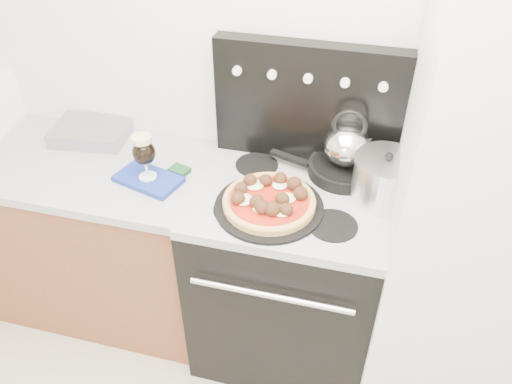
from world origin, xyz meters
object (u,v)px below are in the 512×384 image
(pizza_pan, at_px, (269,206))
(skillet, at_px, (344,169))
(fridge, at_px, (484,221))
(beer_glass, at_px, (145,157))
(tea_kettle, at_px, (347,142))
(pizza, at_px, (269,200))
(oven_mitt, at_px, (148,179))
(stock_pot, at_px, (385,180))
(base_cabinet, at_px, (71,233))
(stove_body, at_px, (287,277))

(pizza_pan, relative_size, skillet, 1.42)
(fridge, height_order, beer_glass, fridge)
(tea_kettle, bearing_deg, pizza, -117.91)
(oven_mitt, relative_size, stock_pot, 1.11)
(beer_glass, bearing_deg, base_cabinet, 172.45)
(base_cabinet, relative_size, skillet, 5.00)
(pizza, height_order, tea_kettle, tea_kettle)
(base_cabinet, distance_m, skillet, 1.39)
(fridge, height_order, stock_pot, fridge)
(pizza_pan, relative_size, pizza, 1.18)
(beer_glass, bearing_deg, fridge, 0.82)
(oven_mitt, height_order, stock_pot, stock_pot)
(oven_mitt, bearing_deg, stock_pot, 6.04)
(stove_body, xyz_separation_m, pizza, (-0.07, -0.11, 0.52))
(base_cabinet, xyz_separation_m, pizza_pan, (1.04, -0.13, 0.50))
(skillet, bearing_deg, stock_pot, -37.78)
(stove_body, bearing_deg, fridge, -2.05)
(base_cabinet, relative_size, stove_body, 1.65)
(stove_body, distance_m, skillet, 0.57)
(beer_glass, distance_m, tea_kettle, 0.80)
(fridge, xyz_separation_m, beer_glass, (-1.29, -0.02, 0.07))
(fridge, xyz_separation_m, pizza, (-0.77, -0.08, 0.01))
(beer_glass, bearing_deg, stove_body, 4.23)
(base_cabinet, xyz_separation_m, pizza, (1.04, -0.13, 0.53))
(base_cabinet, height_order, stove_body, stove_body)
(pizza, relative_size, stock_pot, 1.46)
(base_cabinet, relative_size, stock_pot, 6.07)
(base_cabinet, bearing_deg, stock_pot, 1.18)
(pizza_pan, height_order, skillet, skillet)
(base_cabinet, bearing_deg, oven_mitt, -7.55)
(stock_pot, bearing_deg, skillet, 142.22)
(fridge, relative_size, oven_mitt, 7.15)
(fridge, bearing_deg, pizza_pan, -173.83)
(pizza_pan, xyz_separation_m, stock_pot, (0.41, 0.16, 0.08))
(fridge, relative_size, pizza_pan, 4.61)
(pizza, bearing_deg, skillet, 49.37)
(base_cabinet, xyz_separation_m, beer_glass, (0.52, -0.07, 0.59))
(oven_mitt, relative_size, tea_kettle, 1.31)
(fridge, relative_size, stock_pot, 7.95)
(beer_glass, distance_m, pizza_pan, 0.53)
(tea_kettle, bearing_deg, pizza_pan, -117.91)
(fridge, xyz_separation_m, skillet, (-0.52, 0.20, -0.00))
(pizza, bearing_deg, tea_kettle, 49.37)
(beer_glass, bearing_deg, stock_pot, 6.04)
(pizza_pan, xyz_separation_m, skillet, (0.25, 0.29, 0.02))
(fridge, relative_size, beer_glass, 9.62)
(fridge, bearing_deg, skillet, 158.63)
(oven_mitt, distance_m, beer_glass, 0.11)
(pizza, distance_m, stock_pot, 0.44)
(tea_kettle, bearing_deg, base_cabinet, -160.45)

